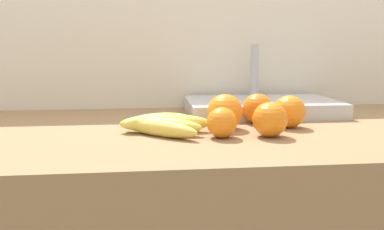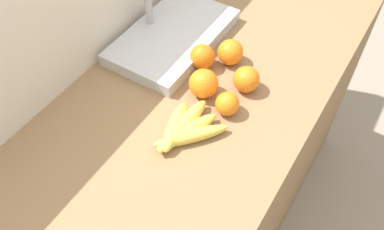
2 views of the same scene
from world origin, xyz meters
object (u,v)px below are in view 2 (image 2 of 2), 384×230
at_px(orange_back_right, 246,79).
at_px(orange_far_right, 202,57).
at_px(orange_front, 227,104).
at_px(sink_basin, 173,36).
at_px(banana_bunch, 184,129).
at_px(orange_right, 230,52).
at_px(orange_center, 204,84).

xyz_separation_m(orange_back_right, orange_far_right, (0.01, 0.15, -0.00)).
distance_m(orange_back_right, orange_front, 0.10).
bearing_deg(sink_basin, banana_bunch, -141.87).
bearing_deg(banana_bunch, orange_right, 5.89).
xyz_separation_m(orange_center, sink_basin, (0.14, 0.20, -0.02)).
distance_m(banana_bunch, sink_basin, 0.37).
relative_size(banana_bunch, orange_front, 3.16).
xyz_separation_m(banana_bunch, orange_front, (0.13, -0.06, 0.01)).
bearing_deg(sink_basin, orange_front, -120.22).
xyz_separation_m(banana_bunch, orange_far_right, (0.25, 0.09, 0.02)).
distance_m(orange_right, orange_center, 0.16).
bearing_deg(orange_center, banana_bunch, -168.27).
bearing_deg(orange_right, sink_basin, 93.36).
xyz_separation_m(banana_bunch, orange_back_right, (0.23, -0.06, 0.02)).
xyz_separation_m(orange_right, orange_center, (-0.16, -0.00, 0.00)).
relative_size(banana_bunch, sink_basin, 0.49).
relative_size(orange_back_right, orange_far_right, 1.00).
relative_size(orange_center, sink_basin, 0.20).
height_order(orange_center, sink_basin, sink_basin).
height_order(orange_far_right, orange_front, orange_far_right).
bearing_deg(sink_basin, orange_far_right, -109.53).
bearing_deg(orange_far_right, orange_right, -45.11).
bearing_deg(orange_right, orange_center, -179.85).
height_order(banana_bunch, orange_right, orange_right).
bearing_deg(orange_right, orange_front, -153.65).
bearing_deg(sink_basin, orange_right, -86.64).
height_order(banana_bunch, orange_front, orange_front).
bearing_deg(orange_far_right, orange_back_right, -95.34).
bearing_deg(orange_front, orange_center, 74.93).
bearing_deg(orange_far_right, sink_basin, 70.47).
height_order(orange_far_right, sink_basin, sink_basin).
bearing_deg(orange_front, orange_right, 26.35).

